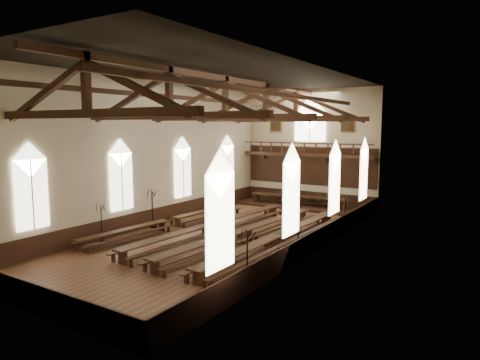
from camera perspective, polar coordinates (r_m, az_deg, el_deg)
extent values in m
plane|color=brown|center=(27.01, -1.91, -7.57)|extent=(26.00, 26.00, 0.00)
plane|color=beige|center=(37.63, 9.30, 4.24)|extent=(12.00, 0.00, 12.00)
plane|color=beige|center=(17.14, -27.25, 0.06)|extent=(12.00, 0.00, 12.00)
plane|color=beige|center=(29.97, -11.49, 3.45)|extent=(0.00, 26.00, 26.00)
plane|color=beige|center=(23.35, 10.31, 2.44)|extent=(0.00, 26.00, 26.00)
plane|color=black|center=(26.30, -2.00, 13.99)|extent=(26.00, 26.00, 0.00)
cube|color=#33190F|center=(38.07, 9.14, -2.39)|extent=(11.90, 0.08, 1.20)
cube|color=#33190F|center=(18.18, -26.31, -13.82)|extent=(11.90, 0.08, 1.20)
cube|color=#33190F|center=(30.54, -11.23, -4.82)|extent=(0.08, 25.90, 1.20)
cube|color=#33190F|center=(24.12, 9.99, -8.02)|extent=(0.08, 25.90, 1.20)
cube|color=white|center=(24.40, -26.00, -1.76)|extent=(0.05, 1.80, 3.60)
cube|color=white|center=(24.21, -26.23, 2.46)|extent=(0.05, 1.80, 1.80)
cylinder|color=beige|center=(24.37, -25.95, -1.76)|extent=(0.08, 0.08, 3.60)
cube|color=white|center=(27.97, -15.51, -0.22)|extent=(0.05, 1.80, 3.60)
cube|color=white|center=(27.80, -15.64, 3.46)|extent=(0.05, 1.80, 1.80)
cylinder|color=beige|center=(27.94, -15.46, -0.23)|extent=(0.08, 0.08, 3.60)
cube|color=white|center=(32.27, -7.61, 0.94)|extent=(0.05, 1.80, 3.60)
cube|color=white|center=(32.12, -7.66, 4.13)|extent=(0.05, 1.80, 1.80)
cylinder|color=beige|center=(32.24, -7.55, 0.93)|extent=(0.08, 0.08, 3.60)
cube|color=white|center=(37.04, -1.64, 1.80)|extent=(0.05, 1.80, 3.60)
cube|color=white|center=(36.92, -1.65, 4.59)|extent=(0.05, 1.80, 1.80)
cylinder|color=beige|center=(37.02, -1.59, 1.80)|extent=(0.08, 0.08, 3.60)
cube|color=white|center=(15.75, -2.64, -5.62)|extent=(0.05, 1.80, 3.60)
cube|color=white|center=(15.45, -2.68, 0.90)|extent=(0.05, 1.80, 1.80)
cylinder|color=beige|center=(15.78, -2.76, -5.60)|extent=(0.08, 0.08, 3.60)
cube|color=white|center=(20.86, 6.85, -2.48)|extent=(0.05, 1.80, 3.60)
cube|color=white|center=(20.63, 6.93, 2.45)|extent=(0.05, 1.80, 1.80)
cylinder|color=beige|center=(20.88, 6.76, -2.47)|extent=(0.08, 0.08, 3.60)
cube|color=white|center=(26.34, 12.49, -0.58)|extent=(0.05, 1.80, 3.60)
cube|color=white|center=(26.16, 12.60, 3.33)|extent=(0.05, 1.80, 1.80)
cylinder|color=beige|center=(26.36, 12.41, -0.57)|extent=(0.08, 0.08, 3.60)
cube|color=white|center=(32.01, 16.16, 0.66)|extent=(0.05, 1.80, 3.60)
cube|color=white|center=(31.87, 16.27, 3.88)|extent=(0.05, 1.80, 1.80)
cylinder|color=beige|center=(32.02, 16.09, 0.67)|extent=(0.08, 0.08, 3.60)
cube|color=white|center=(37.49, 9.29, 6.98)|extent=(2.80, 0.05, 2.40)
cube|color=white|center=(37.50, 9.33, 8.81)|extent=(2.80, 0.05, 2.80)
cylinder|color=beige|center=(37.45, 9.27, 6.98)|extent=(0.10, 0.10, 2.40)
cube|color=#3E2113|center=(37.07, 8.88, 3.27)|extent=(11.80, 1.20, 0.20)
cube|color=#33190F|center=(37.68, 9.22, 1.88)|extent=(11.80, 0.10, 3.30)
cube|color=#3E2113|center=(36.51, 8.58, 4.87)|extent=(11.60, 0.12, 0.10)
cube|color=#3E2113|center=(36.56, 8.55, 3.46)|extent=(11.60, 0.12, 0.10)
cube|color=#3E2113|center=(39.44, 3.10, 3.22)|extent=(0.35, 0.40, 0.50)
cube|color=#3E2113|center=(38.06, 7.05, 3.03)|extent=(0.35, 0.40, 0.50)
cube|color=#3E2113|center=(36.89, 11.26, 2.81)|extent=(0.35, 0.40, 0.50)
cube|color=#3E2113|center=(35.92, 15.73, 2.57)|extent=(0.35, 0.40, 0.50)
cube|color=brown|center=(38.91, 4.80, 7.50)|extent=(1.15, 0.06, 1.45)
cube|color=black|center=(38.87, 4.77, 7.50)|extent=(0.95, 0.04, 1.25)
cube|color=brown|center=(36.33, 14.14, 7.33)|extent=(1.15, 0.06, 1.45)
cube|color=black|center=(36.29, 14.12, 7.33)|extent=(0.95, 0.04, 1.25)
cube|color=#3E2113|center=(18.73, -19.68, 8.34)|extent=(11.70, 0.35, 0.35)
cube|color=#3E2113|center=(18.81, -19.85, 12.30)|extent=(0.30, 0.30, 2.40)
cube|color=#3E2113|center=(21.11, -24.70, 10.38)|extent=(5.44, 0.26, 2.40)
cube|color=#3E2113|center=(16.62, -13.55, 11.86)|extent=(5.44, 0.26, 2.40)
cube|color=#3E2113|center=(22.17, -9.36, 8.42)|extent=(11.70, 0.35, 0.35)
cube|color=#3E2113|center=(22.24, -9.43, 11.77)|extent=(0.30, 0.30, 2.40)
cube|color=#3E2113|center=(24.22, -14.59, 10.31)|extent=(5.44, 0.26, 2.40)
cube|color=#3E2113|center=(20.42, -3.25, 11.15)|extent=(5.44, 0.26, 2.40)
cube|color=#3E2113|center=(26.12, -1.98, 8.32)|extent=(11.70, 0.35, 0.35)
cube|color=#3E2113|center=(26.18, -1.99, 11.17)|extent=(0.30, 0.30, 2.40)
cube|color=#3E2113|center=(27.88, -6.96, 10.05)|extent=(5.44, 0.26, 2.40)
cube|color=#3E2113|center=(24.65, 3.64, 10.47)|extent=(5.44, 0.26, 2.40)
cube|color=#3E2113|center=(30.38, 3.40, 8.16)|extent=(11.70, 0.35, 0.35)
cube|color=#3E2113|center=(30.43, 3.42, 10.61)|extent=(0.30, 0.30, 2.40)
cube|color=#3E2113|center=(31.91, -1.18, 9.74)|extent=(5.44, 0.26, 2.40)
cube|color=#3E2113|center=(29.13, 8.45, 9.91)|extent=(5.44, 0.26, 2.40)
cube|color=#3E2113|center=(34.84, 7.42, 7.99)|extent=(11.70, 0.35, 0.35)
cube|color=#3E2113|center=(34.88, 7.46, 10.13)|extent=(0.30, 0.30, 2.40)
cube|color=#3E2113|center=(36.18, 3.25, 9.43)|extent=(5.44, 0.26, 2.40)
cube|color=#3E2113|center=(33.75, 11.95, 9.45)|extent=(5.44, 0.26, 2.40)
cube|color=#3E2113|center=(28.21, -7.74, 10.82)|extent=(0.25, 25.70, 0.25)
cube|color=#3E2113|center=(24.45, 4.66, 11.43)|extent=(0.25, 25.70, 0.25)
cube|color=#3E2113|center=(26.27, -2.00, 13.34)|extent=(0.30, 25.70, 0.30)
cube|color=#3E2113|center=(26.70, -14.60, -6.51)|extent=(1.20, 6.61, 0.08)
cube|color=#3E2113|center=(24.93, -19.59, -8.52)|extent=(0.56, 0.12, 0.63)
cube|color=#3E2113|center=(28.81, -10.26, -6.10)|extent=(0.56, 0.12, 0.63)
cube|color=#3E2113|center=(26.80, -14.57, -7.41)|extent=(0.56, 5.81, 0.08)
cube|color=#3E2113|center=(27.21, -15.35, -6.87)|extent=(0.80, 6.57, 0.06)
cube|color=#3E2113|center=(25.42, -20.40, -8.56)|extent=(0.22, 0.08, 0.37)
cube|color=#3E2113|center=(29.30, -10.97, -6.16)|extent=(0.22, 0.08, 0.37)
cube|color=#3E2113|center=(26.32, -13.79, -7.30)|extent=(0.80, 6.57, 0.06)
cube|color=#3E2113|center=(24.47, -18.91, -9.10)|extent=(0.22, 0.08, 0.37)
cube|color=#3E2113|center=(28.46, -9.39, -6.52)|extent=(0.22, 0.08, 0.37)
cube|color=#3E2113|center=(32.06, -4.89, -4.01)|extent=(1.20, 6.61, 0.08)
cube|color=#3E2113|center=(29.89, -8.33, -5.58)|extent=(0.56, 0.12, 0.63)
cube|color=#3E2113|center=(34.49, -1.91, -3.78)|extent=(0.56, 0.12, 0.63)
cube|color=#3E2113|center=(32.15, -4.88, -4.76)|extent=(0.56, 5.81, 0.08)
cube|color=#3E2113|center=(32.50, -5.65, -4.35)|extent=(0.80, 6.57, 0.06)
cube|color=#3E2113|center=(30.29, -9.16, -5.68)|extent=(0.22, 0.08, 0.37)
cube|color=#3E2113|center=(34.91, -2.61, -3.87)|extent=(0.22, 0.08, 0.37)
cube|color=#3E2113|center=(31.74, -4.10, -4.62)|extent=(0.80, 6.57, 0.06)
cube|color=#3E2113|center=(29.48, -7.59, -6.01)|extent=(0.22, 0.08, 0.37)
cube|color=#3E2113|center=(34.19, -1.10, -4.10)|extent=(0.22, 0.08, 0.37)
cube|color=#3E2113|center=(24.44, -8.63, -7.36)|extent=(1.23, 7.71, 0.09)
cube|color=#3E2113|center=(22.16, -14.56, -10.15)|extent=(0.66, 0.13, 0.73)
cube|color=#3E2113|center=(27.15, -3.80, -6.71)|extent=(0.66, 0.13, 0.73)
cube|color=#3E2113|center=(24.57, -8.61, -8.50)|extent=(0.50, 6.79, 0.09)
cube|color=#3E2113|center=(24.98, -9.74, -7.82)|extent=(0.77, 7.68, 0.07)
cube|color=#3E2113|center=(22.68, -15.77, -10.20)|extent=(0.25, 0.09, 0.43)
cube|color=#3E2113|center=(27.66, -4.82, -6.79)|extent=(0.25, 0.09, 0.43)
cube|color=#3E2113|center=(24.06, -7.45, -8.36)|extent=(0.77, 7.68, 0.07)
cube|color=#3E2113|center=(21.67, -13.49, -10.95)|extent=(0.25, 0.09, 0.43)
cube|color=#3E2113|center=(26.82, -2.60, -7.22)|extent=(0.25, 0.09, 0.43)
cube|color=#3E2113|center=(30.25, 0.61, -4.45)|extent=(1.23, 7.71, 0.09)
cube|color=#3E2113|center=(27.54, -3.20, -6.51)|extent=(0.66, 0.13, 0.73)
cube|color=#3E2113|center=(33.27, 3.75, -4.11)|extent=(0.66, 0.13, 0.73)
cube|color=#3E2113|center=(30.36, 0.61, -5.38)|extent=(0.50, 6.79, 0.09)
cube|color=#3E2113|center=(30.71, -0.43, -4.88)|extent=(0.77, 7.68, 0.07)
cube|color=#3E2113|center=(27.95, -4.35, -6.63)|extent=(0.25, 0.09, 0.43)
cube|color=#3E2113|center=(33.70, 2.81, -4.22)|extent=(0.25, 0.09, 0.43)
cube|color=#3E2113|center=(29.94, 1.68, -5.19)|extent=(0.77, 7.68, 0.07)
cube|color=#3E2113|center=(27.12, -2.14, -7.05)|extent=(0.25, 0.09, 0.43)
cube|color=#3E2113|center=(33.00, 4.80, -4.49)|extent=(0.25, 0.09, 0.43)
cube|color=#3E2113|center=(22.71, -4.31, -8.48)|extent=(1.32, 7.54, 0.09)
cube|color=#3E2113|center=(20.34, -10.10, -11.64)|extent=(0.64, 0.13, 0.72)
cube|color=#3E2113|center=(25.50, 0.27, -7.63)|extent=(0.64, 0.13, 0.72)
cube|color=#3E2113|center=(22.84, -4.30, -9.67)|extent=(0.59, 6.64, 0.09)
cube|color=#3E2113|center=(23.22, -5.56, -8.94)|extent=(0.87, 7.51, 0.06)
cube|color=#3E2113|center=(20.82, -11.48, -11.67)|extent=(0.25, 0.09, 0.42)
cube|color=#3E2113|center=(25.97, -0.85, -7.70)|extent=(0.25, 0.09, 0.42)
cube|color=#3E2113|center=(22.38, -3.00, -9.53)|extent=(0.87, 7.51, 0.06)
cube|color=#3E2113|center=(19.90, -8.86, -12.51)|extent=(0.25, 0.09, 0.42)
cube|color=#3E2113|center=(25.21, 1.57, -8.16)|extent=(0.25, 0.09, 0.42)
cube|color=#3E2113|center=(28.80, 4.54, -5.10)|extent=(1.32, 7.54, 0.09)
cube|color=#3E2113|center=(26.03, 1.03, -7.33)|extent=(0.64, 0.13, 0.72)
cube|color=#3E2113|center=(31.85, 7.38, -4.68)|extent=(0.64, 0.13, 0.72)
cube|color=#3E2113|center=(28.91, 4.53, -6.06)|extent=(0.59, 6.64, 0.09)
cube|color=#3E2113|center=(29.22, 3.43, -5.54)|extent=(0.87, 7.51, 0.06)
cube|color=#3E2113|center=(26.41, -0.21, -7.45)|extent=(0.25, 0.09, 0.42)
cube|color=#3E2113|center=(32.25, 6.39, -4.79)|extent=(0.25, 0.09, 0.42)
cube|color=#3E2113|center=(28.53, 5.67, -5.87)|extent=(0.87, 7.51, 0.06)
cube|color=#3E2113|center=(25.66, 2.19, -7.89)|extent=(0.25, 0.09, 0.42)
cube|color=#3E2113|center=(31.62, 8.48, -5.07)|extent=(0.25, 0.09, 0.42)
cube|color=#3E2113|center=(21.48, 0.53, -9.36)|extent=(0.94, 7.58, 0.09)
cube|color=#3E2113|center=(18.94, -5.05, -12.99)|extent=(0.64, 0.10, 0.72)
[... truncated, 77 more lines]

